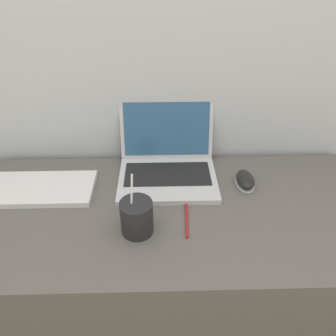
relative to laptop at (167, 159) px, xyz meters
The scene contains 7 objects.
wall_back 0.51m from the laptop, 92.35° to the left, with size 7.00×0.04×2.50m.
desk 0.46m from the laptop, 91.65° to the right, with size 1.37×0.59×0.70m.
laptop is the anchor object (origin of this frame).
drink_cup 0.30m from the laptop, 108.04° to the right, with size 0.09×0.09×0.19m.
computer_mouse 0.28m from the laptop, 16.20° to the right, with size 0.07×0.11×0.04m.
external_keyboard 0.49m from the laptop, 168.29° to the right, with size 0.44×0.18×0.02m.
pen 0.26m from the laptop, 77.99° to the right, with size 0.02×0.15×0.01m.
Camera 1 is at (-0.02, -0.48, 1.42)m, focal length 35.00 mm.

